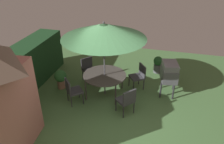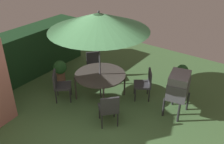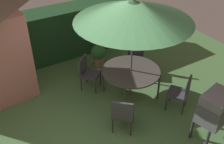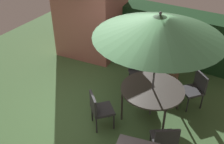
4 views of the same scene
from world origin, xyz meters
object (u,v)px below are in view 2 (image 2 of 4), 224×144
object	(u,v)px
patio_umbrella	(99,22)
chair_near_shed	(60,84)
potted_plant_by_grill	(182,74)
patio_table	(100,76)
chair_toward_house	(94,64)
potted_plant_by_shed	(60,69)
bbq_grill	(179,86)
chair_far_side	(109,108)
chair_toward_hedge	(145,83)

from	to	relation	value
patio_umbrella	chair_near_shed	distance (m)	2.14
chair_near_shed	potted_plant_by_grill	distance (m)	3.80
patio_table	patio_umbrella	distance (m)	1.59
chair_near_shed	patio_umbrella	bearing A→B (deg)	-48.41
potted_plant_by_grill	patio_table	bearing A→B (deg)	141.41
patio_umbrella	chair_toward_house	bearing A→B (deg)	48.41
potted_plant_by_shed	bbq_grill	bearing A→B (deg)	-80.91
bbq_grill	chair_near_shed	world-z (taller)	bbq_grill
patio_umbrella	chair_toward_house	size ratio (longest dim) A/B	2.96
patio_table	potted_plant_by_shed	xyz separation A→B (m)	(-0.01, 1.66, -0.31)
patio_umbrella	potted_plant_by_grill	world-z (taller)	patio_umbrella
chair_far_side	potted_plant_by_grill	world-z (taller)	chair_far_side
chair_toward_hedge	potted_plant_by_grill	distance (m)	1.46
chair_toward_house	bbq_grill	bearing A→B (deg)	-93.50
patio_umbrella	patio_table	bearing A→B (deg)	-90.00
bbq_grill	potted_plant_by_grill	bearing A→B (deg)	17.11
chair_far_side	chair_toward_house	xyz separation A→B (m)	(1.63, 1.81, 0.00)
patio_table	chair_toward_house	distance (m)	1.18
potted_plant_by_shed	chair_near_shed	bearing A→B (deg)	-134.11
chair_toward_hedge	potted_plant_by_grill	size ratio (longest dim) A/B	1.28
patio_umbrella	chair_toward_hedge	distance (m)	2.21
chair_near_shed	potted_plant_by_shed	size ratio (longest dim) A/B	1.26
chair_far_side	chair_near_shed	bearing A→B (deg)	87.38
chair_toward_hedge	chair_toward_house	xyz separation A→B (m)	(0.04, 1.94, 0.00)
chair_near_shed	potted_plant_by_shed	world-z (taller)	chair_near_shed
bbq_grill	chair_toward_house	xyz separation A→B (m)	(0.18, 2.97, -0.33)
patio_table	chair_far_side	distance (m)	1.29
patio_umbrella	chair_toward_house	world-z (taller)	patio_umbrella
patio_umbrella	potted_plant_by_grill	xyz separation A→B (m)	(2.07, -1.65, -1.94)
chair_far_side	potted_plant_by_shed	xyz separation A→B (m)	(0.85, 2.60, -0.10)
potted_plant_by_shed	patio_umbrella	bearing A→B (deg)	-89.66
potted_plant_by_grill	chair_toward_hedge	bearing A→B (deg)	156.57
patio_umbrella	bbq_grill	size ratio (longest dim) A/B	2.22
potted_plant_by_shed	potted_plant_by_grill	world-z (taller)	potted_plant_by_shed
patio_umbrella	chair_near_shed	xyz separation A→B (m)	(-0.77, 0.87, -1.79)
patio_umbrella	potted_plant_by_shed	world-z (taller)	patio_umbrella
chair_far_side	potted_plant_by_grill	bearing A→B (deg)	-13.58
bbq_grill	chair_far_side	xyz separation A→B (m)	(-1.45, 1.16, -0.33)
patio_table	chair_toward_house	size ratio (longest dim) A/B	1.61
patio_umbrella	chair_toward_hedge	bearing A→B (deg)	-55.70
bbq_grill	chair_toward_hedge	distance (m)	1.09
patio_table	bbq_grill	xyz separation A→B (m)	(0.59, -2.10, 0.12)
chair_near_shed	chair_far_side	bearing A→B (deg)	-92.62
bbq_grill	chair_toward_hedge	world-z (taller)	bbq_grill
chair_near_shed	chair_toward_hedge	size ratio (longest dim) A/B	1.00
chair_far_side	bbq_grill	bearing A→B (deg)	-38.70
patio_umbrella	potted_plant_by_shed	bearing A→B (deg)	90.34
chair_toward_hedge	potted_plant_by_shed	world-z (taller)	chair_toward_hedge
potted_plant_by_shed	potted_plant_by_grill	size ratio (longest dim) A/B	1.01
patio_umbrella	chair_far_side	distance (m)	2.20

